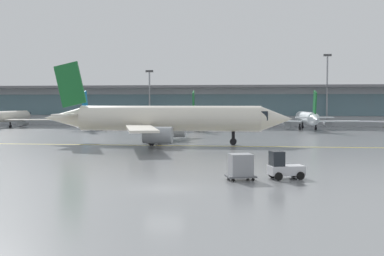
{
  "coord_description": "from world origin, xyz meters",
  "views": [
    {
      "loc": [
        6.48,
        -34.1,
        5.83
      ],
      "look_at": [
        -0.95,
        20.83,
        3.0
      ],
      "focal_mm": 49.21,
      "sensor_mm": 36.0,
      "label": 1
    }
  ],
  "objects_px": {
    "gate_airplane_2": "(197,118)",
    "apron_light_mast_2": "(327,87)",
    "baggage_tug": "(283,167)",
    "taxiing_regional_jet": "(166,119)",
    "apron_light_mast_1": "(150,95)",
    "gate_airplane_1": "(101,117)",
    "gate_airplane_0": "(6,117)",
    "cargo_dolly_lead": "(241,166)",
    "gate_airplane_3": "(307,118)"
  },
  "relations": [
    {
      "from": "gate_airplane_3",
      "to": "taxiing_regional_jet",
      "type": "relative_size",
      "value": 0.7
    },
    {
      "from": "gate_airplane_1",
      "to": "gate_airplane_3",
      "type": "height_order",
      "value": "same"
    },
    {
      "from": "taxiing_regional_jet",
      "to": "apron_light_mast_1",
      "type": "height_order",
      "value": "apron_light_mast_1"
    },
    {
      "from": "baggage_tug",
      "to": "apron_light_mast_1",
      "type": "xyz_separation_m",
      "value": [
        -28.14,
        81.88,
        6.35
      ]
    },
    {
      "from": "gate_airplane_1",
      "to": "taxiing_regional_jet",
      "type": "relative_size",
      "value": 0.7
    },
    {
      "from": "gate_airplane_1",
      "to": "cargo_dolly_lead",
      "type": "relative_size",
      "value": 9.57
    },
    {
      "from": "gate_airplane_3",
      "to": "gate_airplane_0",
      "type": "bearing_deg",
      "value": 85.96
    },
    {
      "from": "gate_airplane_0",
      "to": "gate_airplane_2",
      "type": "xyz_separation_m",
      "value": [
        42.65,
        -0.04,
        0.0
      ]
    },
    {
      "from": "apron_light_mast_1",
      "to": "taxiing_regional_jet",
      "type": "bearing_deg",
      "value": -75.25
    },
    {
      "from": "gate_airplane_2",
      "to": "gate_airplane_3",
      "type": "distance_m",
      "value": 22.82
    },
    {
      "from": "cargo_dolly_lead",
      "to": "gate_airplane_2",
      "type": "bearing_deg",
      "value": 82.08
    },
    {
      "from": "baggage_tug",
      "to": "cargo_dolly_lead",
      "type": "relative_size",
      "value": 1.17
    },
    {
      "from": "gate_airplane_1",
      "to": "taxiing_regional_jet",
      "type": "distance_m",
      "value": 44.05
    },
    {
      "from": "gate_airplane_0",
      "to": "gate_airplane_3",
      "type": "bearing_deg",
      "value": -87.23
    },
    {
      "from": "gate_airplane_1",
      "to": "baggage_tug",
      "type": "distance_m",
      "value": 77.37
    },
    {
      "from": "gate_airplane_1",
      "to": "apron_light_mast_2",
      "type": "relative_size",
      "value": 1.45
    },
    {
      "from": "apron_light_mast_1",
      "to": "cargo_dolly_lead",
      "type": "bearing_deg",
      "value": -73.23
    },
    {
      "from": "cargo_dolly_lead",
      "to": "apron_light_mast_1",
      "type": "relative_size",
      "value": 0.19
    },
    {
      "from": "gate_airplane_3",
      "to": "cargo_dolly_lead",
      "type": "bearing_deg",
      "value": 167.59
    },
    {
      "from": "cargo_dolly_lead",
      "to": "gate_airplane_1",
      "type": "bearing_deg",
      "value": 97.5
    },
    {
      "from": "baggage_tug",
      "to": "gate_airplane_0",
      "type": "bearing_deg",
      "value": 111.94
    },
    {
      "from": "gate_airplane_0",
      "to": "apron_light_mast_1",
      "type": "bearing_deg",
      "value": -65.62
    },
    {
      "from": "taxiing_regional_jet",
      "to": "apron_light_mast_2",
      "type": "relative_size",
      "value": 2.07
    },
    {
      "from": "gate_airplane_1",
      "to": "taxiing_regional_jet",
      "type": "height_order",
      "value": "taxiing_regional_jet"
    },
    {
      "from": "gate_airplane_0",
      "to": "gate_airplane_3",
      "type": "height_order",
      "value": "same"
    },
    {
      "from": "apron_light_mast_1",
      "to": "gate_airplane_0",
      "type": "bearing_deg",
      "value": -158.48
    },
    {
      "from": "gate_airplane_2",
      "to": "apron_light_mast_2",
      "type": "xyz_separation_m",
      "value": [
        28.22,
        12.41,
        6.56
      ]
    },
    {
      "from": "cargo_dolly_lead",
      "to": "apron_light_mast_1",
      "type": "bearing_deg",
      "value": 89.05
    },
    {
      "from": "taxiing_regional_jet",
      "to": "apron_light_mast_2",
      "type": "distance_m",
      "value": 59.33
    },
    {
      "from": "taxiing_regional_jet",
      "to": "apron_light_mast_1",
      "type": "distance_m",
      "value": 53.74
    },
    {
      "from": "gate_airplane_2",
      "to": "apron_light_mast_1",
      "type": "relative_size",
      "value": 1.82
    },
    {
      "from": "baggage_tug",
      "to": "apron_light_mast_2",
      "type": "bearing_deg",
      "value": 63.47
    },
    {
      "from": "gate_airplane_2",
      "to": "gate_airplane_3",
      "type": "bearing_deg",
      "value": -93.64
    },
    {
      "from": "taxiing_regional_jet",
      "to": "apron_light_mast_1",
      "type": "xyz_separation_m",
      "value": [
        -13.65,
        51.83,
        3.85
      ]
    },
    {
      "from": "gate_airplane_0",
      "to": "cargo_dolly_lead",
      "type": "relative_size",
      "value": 9.59
    },
    {
      "from": "gate_airplane_1",
      "to": "apron_light_mast_1",
      "type": "relative_size",
      "value": 1.81
    },
    {
      "from": "gate_airplane_0",
      "to": "gate_airplane_1",
      "type": "bearing_deg",
      "value": -91.14
    },
    {
      "from": "gate_airplane_1",
      "to": "baggage_tug",
      "type": "height_order",
      "value": "gate_airplane_1"
    },
    {
      "from": "taxiing_regional_jet",
      "to": "cargo_dolly_lead",
      "type": "height_order",
      "value": "taxiing_regional_jet"
    },
    {
      "from": "gate_airplane_1",
      "to": "baggage_tug",
      "type": "bearing_deg",
      "value": -151.12
    },
    {
      "from": "gate_airplane_2",
      "to": "gate_airplane_3",
      "type": "xyz_separation_m",
      "value": [
        22.82,
        -0.06,
        0.0
      ]
    },
    {
      "from": "taxiing_regional_jet",
      "to": "baggage_tug",
      "type": "distance_m",
      "value": 33.45
    },
    {
      "from": "gate_airplane_0",
      "to": "apron_light_mast_2",
      "type": "distance_m",
      "value": 72.24
    },
    {
      "from": "apron_light_mast_1",
      "to": "gate_airplane_1",
      "type": "bearing_deg",
      "value": -120.17
    },
    {
      "from": "gate_airplane_3",
      "to": "taxiing_regional_jet",
      "type": "distance_m",
      "value": 45.54
    },
    {
      "from": "taxiing_regional_jet",
      "to": "baggage_tug",
      "type": "relative_size",
      "value": 11.75
    },
    {
      "from": "gate_airplane_2",
      "to": "baggage_tug",
      "type": "height_order",
      "value": "gate_airplane_2"
    },
    {
      "from": "taxiing_regional_jet",
      "to": "gate_airplane_1",
      "type": "bearing_deg",
      "value": 118.54
    },
    {
      "from": "gate_airplane_0",
      "to": "gate_airplane_3",
      "type": "xyz_separation_m",
      "value": [
        65.46,
        -0.1,
        0.0
      ]
    },
    {
      "from": "gate_airplane_1",
      "to": "gate_airplane_0",
      "type": "bearing_deg",
      "value": 87.22
    }
  ]
}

